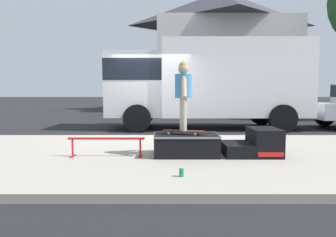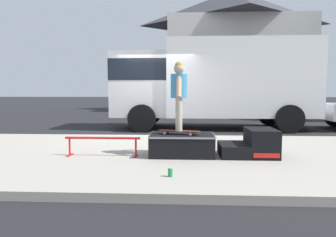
{
  "view_description": "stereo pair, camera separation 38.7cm",
  "coord_description": "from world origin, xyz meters",
  "px_view_note": "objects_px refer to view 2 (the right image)",
  "views": [
    {
      "loc": [
        0.54,
        -9.07,
        1.31
      ],
      "look_at": [
        0.57,
        -2.23,
        0.72
      ],
      "focal_mm": 33.7,
      "sensor_mm": 36.0,
      "label": 1
    },
    {
      "loc": [
        0.93,
        -9.06,
        1.31
      ],
      "look_at": [
        0.57,
        -2.23,
        0.72
      ],
      "focal_mm": 33.7,
      "sensor_mm": 36.0,
      "label": 2
    }
  ],
  "objects_px": {
    "skate_box": "(182,144)",
    "box_truck": "(211,81)",
    "soda_can": "(170,172)",
    "kicker_ramp": "(252,145)",
    "skateboard": "(179,131)",
    "skater_kid": "(179,90)",
    "grind_rail": "(102,142)"
  },
  "relations": [
    {
      "from": "skate_box",
      "to": "kicker_ramp",
      "type": "bearing_deg",
      "value": -0.02
    },
    {
      "from": "grind_rail",
      "to": "kicker_ramp",
      "type": "bearing_deg",
      "value": 2.84
    },
    {
      "from": "soda_can",
      "to": "skateboard",
      "type": "bearing_deg",
      "value": 86.47
    },
    {
      "from": "skate_box",
      "to": "soda_can",
      "type": "relative_size",
      "value": 9.47
    },
    {
      "from": "skater_kid",
      "to": "soda_can",
      "type": "xyz_separation_m",
      "value": [
        -0.09,
        -1.5,
        -1.15
      ]
    },
    {
      "from": "kicker_ramp",
      "to": "skater_kid",
      "type": "distance_m",
      "value": 1.69
    },
    {
      "from": "skate_box",
      "to": "skateboard",
      "type": "relative_size",
      "value": 1.48
    },
    {
      "from": "skateboard",
      "to": "kicker_ramp",
      "type": "bearing_deg",
      "value": 0.39
    },
    {
      "from": "skater_kid",
      "to": "soda_can",
      "type": "relative_size",
      "value": 10.12
    },
    {
      "from": "kicker_ramp",
      "to": "box_truck",
      "type": "height_order",
      "value": "box_truck"
    },
    {
      "from": "kicker_ramp",
      "to": "skater_kid",
      "type": "bearing_deg",
      "value": -179.61
    },
    {
      "from": "skate_box",
      "to": "box_truck",
      "type": "bearing_deg",
      "value": 79.69
    },
    {
      "from": "grind_rail",
      "to": "skater_kid",
      "type": "relative_size",
      "value": 1.1
    },
    {
      "from": "grind_rail",
      "to": "skateboard",
      "type": "distance_m",
      "value": 1.43
    },
    {
      "from": "grind_rail",
      "to": "skater_kid",
      "type": "xyz_separation_m",
      "value": [
        1.41,
        0.13,
        0.95
      ]
    },
    {
      "from": "kicker_ramp",
      "to": "grind_rail",
      "type": "height_order",
      "value": "kicker_ramp"
    },
    {
      "from": "soda_can",
      "to": "skater_kid",
      "type": "bearing_deg",
      "value": 86.47
    },
    {
      "from": "skater_kid",
      "to": "skate_box",
      "type": "bearing_deg",
      "value": 9.65
    },
    {
      "from": "skater_kid",
      "to": "box_truck",
      "type": "height_order",
      "value": "box_truck"
    },
    {
      "from": "soda_can",
      "to": "grind_rail",
      "type": "bearing_deg",
      "value": 133.95
    },
    {
      "from": "skate_box",
      "to": "kicker_ramp",
      "type": "distance_m",
      "value": 1.3
    },
    {
      "from": "soda_can",
      "to": "skate_box",
      "type": "bearing_deg",
      "value": 84.35
    },
    {
      "from": "skate_box",
      "to": "soda_can",
      "type": "height_order",
      "value": "skate_box"
    },
    {
      "from": "soda_can",
      "to": "kicker_ramp",
      "type": "bearing_deg",
      "value": 46.05
    },
    {
      "from": "grind_rail",
      "to": "skater_kid",
      "type": "bearing_deg",
      "value": 5.18
    },
    {
      "from": "skate_box",
      "to": "kicker_ramp",
      "type": "relative_size",
      "value": 1.17
    },
    {
      "from": "skater_kid",
      "to": "grind_rail",
      "type": "bearing_deg",
      "value": -174.82
    },
    {
      "from": "kicker_ramp",
      "to": "skateboard",
      "type": "height_order",
      "value": "kicker_ramp"
    },
    {
      "from": "skateboard",
      "to": "box_truck",
      "type": "xyz_separation_m",
      "value": [
        1.04,
        5.44,
        1.13
      ]
    },
    {
      "from": "skateboard",
      "to": "skater_kid",
      "type": "height_order",
      "value": "skater_kid"
    },
    {
      "from": "kicker_ramp",
      "to": "skater_kid",
      "type": "xyz_separation_m",
      "value": [
        -1.36,
        -0.01,
        1.0
      ]
    },
    {
      "from": "skateboard",
      "to": "soda_can",
      "type": "bearing_deg",
      "value": -93.53
    }
  ]
}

